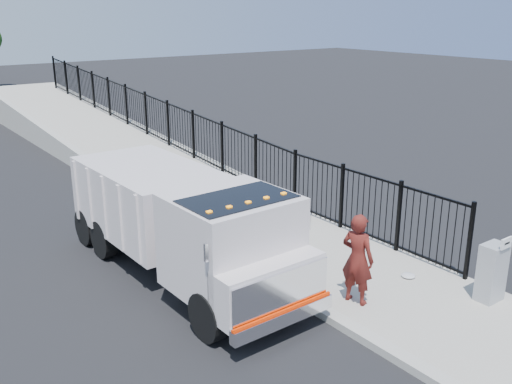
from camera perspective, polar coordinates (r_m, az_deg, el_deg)
ground at (r=12.70m, az=3.23°, el=-10.17°), size 120.00×120.00×0.00m
sidewalk at (r=12.72m, az=15.97°, el=-10.54°), size 3.55×12.00×0.12m
curb at (r=11.41m, az=9.84°, el=-13.48°), size 0.30×12.00×0.16m
ramp at (r=26.96m, az=-15.35°, el=4.42°), size 3.95×24.06×3.19m
iron_fence at (r=23.77m, az=-8.72°, el=5.34°), size 0.10×28.00×1.80m
truck at (r=12.97m, az=-7.27°, el=-2.80°), size 2.55×7.41×2.52m
worker at (r=11.90m, az=10.11°, el=-6.60°), size 0.63×0.81×1.94m
utility_cabinet at (r=12.91m, az=22.50°, el=-7.44°), size 0.55×0.40×1.25m
arrow_sign at (r=12.53m, az=23.75°, el=-4.70°), size 0.35×0.04×0.22m
debris at (r=13.59m, az=14.98°, el=-8.06°), size 0.33×0.33×0.08m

